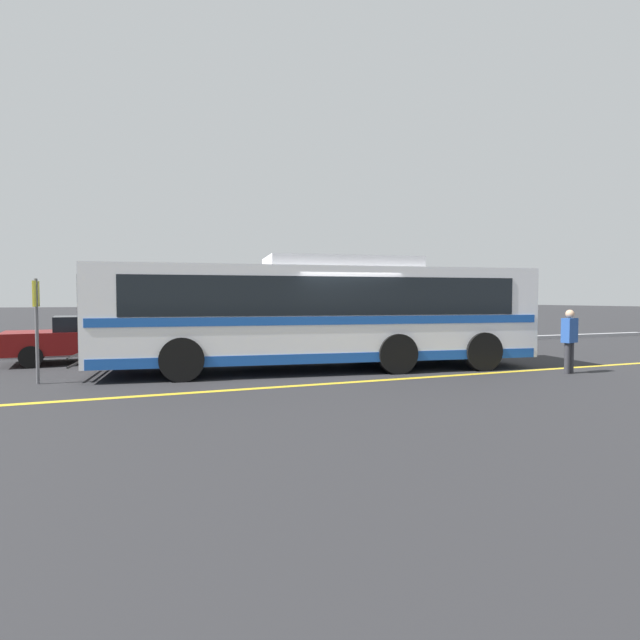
{
  "coord_description": "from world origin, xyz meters",
  "views": [
    {
      "loc": [
        -5.01,
        -11.85,
        1.87
      ],
      "look_at": [
        -0.3,
        0.41,
        1.3
      ],
      "focal_mm": 28.0,
      "sensor_mm": 36.0,
      "label": 1
    }
  ],
  "objects_px": {
    "pedestrian_0": "(569,338)",
    "parked_car_1": "(84,338)",
    "transit_bus": "(321,312)",
    "parked_car_2": "(288,333)",
    "bus_stop_sign": "(37,317)",
    "parked_car_3": "(427,330)"
  },
  "relations": [
    {
      "from": "parked_car_3",
      "to": "parked_car_1",
      "type": "bearing_deg",
      "value": 94.44
    },
    {
      "from": "pedestrian_0",
      "to": "parked_car_1",
      "type": "bearing_deg",
      "value": 134.45
    },
    {
      "from": "pedestrian_0",
      "to": "transit_bus",
      "type": "bearing_deg",
      "value": 137.52
    },
    {
      "from": "parked_car_3",
      "to": "bus_stop_sign",
      "type": "distance_m",
      "value": 13.04
    },
    {
      "from": "pedestrian_0",
      "to": "bus_stop_sign",
      "type": "relative_size",
      "value": 0.69
    },
    {
      "from": "parked_car_1",
      "to": "pedestrian_0",
      "type": "height_order",
      "value": "pedestrian_0"
    },
    {
      "from": "transit_bus",
      "to": "pedestrian_0",
      "type": "xyz_separation_m",
      "value": [
        5.53,
        -2.92,
        -0.63
      ]
    },
    {
      "from": "pedestrian_0",
      "to": "bus_stop_sign",
      "type": "height_order",
      "value": "bus_stop_sign"
    },
    {
      "from": "parked_car_2",
      "to": "pedestrian_0",
      "type": "bearing_deg",
      "value": -148.99
    },
    {
      "from": "parked_car_2",
      "to": "parked_car_3",
      "type": "bearing_deg",
      "value": -97.69
    },
    {
      "from": "transit_bus",
      "to": "parked_car_3",
      "type": "height_order",
      "value": "transit_bus"
    },
    {
      "from": "transit_bus",
      "to": "parked_car_2",
      "type": "relative_size",
      "value": 2.7
    },
    {
      "from": "parked_car_1",
      "to": "bus_stop_sign",
      "type": "xyz_separation_m",
      "value": [
        -0.63,
        -3.91,
        0.76
      ]
    },
    {
      "from": "parked_car_1",
      "to": "parked_car_2",
      "type": "distance_m",
      "value": 6.39
    },
    {
      "from": "parked_car_1",
      "to": "parked_car_3",
      "type": "distance_m",
      "value": 11.8
    },
    {
      "from": "transit_bus",
      "to": "bus_stop_sign",
      "type": "relative_size",
      "value": 5.1
    },
    {
      "from": "parked_car_1",
      "to": "parked_car_3",
      "type": "height_order",
      "value": "parked_car_1"
    },
    {
      "from": "parked_car_1",
      "to": "pedestrian_0",
      "type": "distance_m",
      "value": 13.41
    },
    {
      "from": "transit_bus",
      "to": "parked_car_1",
      "type": "distance_m",
      "value": 7.22
    },
    {
      "from": "transit_bus",
      "to": "parked_car_1",
      "type": "height_order",
      "value": "transit_bus"
    },
    {
      "from": "parked_car_2",
      "to": "bus_stop_sign",
      "type": "height_order",
      "value": "bus_stop_sign"
    },
    {
      "from": "pedestrian_0",
      "to": "parked_car_2",
      "type": "bearing_deg",
      "value": 110.94
    }
  ]
}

